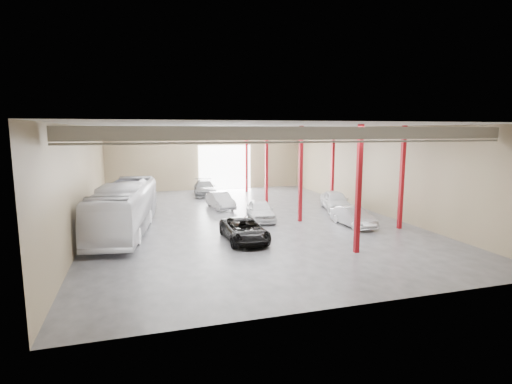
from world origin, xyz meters
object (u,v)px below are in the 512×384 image
coach_bus (125,208)px  car_row_a (260,210)px  car_row_c (205,188)px  car_right_far (335,201)px  car_row_b (220,200)px  black_sedan (244,230)px  car_right_near (353,217)px

coach_bus → car_row_a: coach_bus is taller
car_row_a → car_row_c: (-2.10, 12.80, 0.01)m
car_row_c → car_right_far: bearing=-43.7°
car_row_a → car_row_c: bearing=106.6°
car_row_b → coach_bus: bearing=-147.5°
coach_bus → black_sedan: coach_bus is taller
car_row_c → car_right_far: car_right_far is taller
black_sedan → car_row_b: (0.67, 10.50, 0.01)m
black_sedan → car_row_a: car_row_a is taller
car_row_b → car_right_near: car_row_b is taller
black_sedan → car_right_near: 8.45m
black_sedan → car_right_near: black_sedan is taller
car_row_c → car_right_far: 14.37m
coach_bus → car_row_a: size_ratio=2.68×
car_row_a → car_row_b: car_row_a is taller
car_right_far → car_row_c: bearing=144.5°
coach_bus → car_row_c: (7.50, 13.75, -0.88)m
coach_bus → car_right_far: (16.80, 2.80, -0.84)m
black_sedan → car_row_c: bearing=88.2°
car_row_c → black_sedan: bearing=-85.7°
car_row_c → car_right_far: (9.30, -10.95, 0.04)m
black_sedan → car_row_c: 18.01m
car_right_near → car_right_far: bearing=72.2°
car_row_b → car_right_far: size_ratio=0.89×
car_row_a → car_row_c: 12.97m
car_right_far → car_row_a: bearing=-151.4°
black_sedan → car_right_near: bearing=10.0°
car_right_near → car_row_b: bearing=127.7°
car_row_b → car_row_a: bearing=-76.5°
car_right_far → car_right_near: bearing=-91.0°
coach_bus → car_row_a: 9.69m
coach_bus → car_right_far: bearing=18.2°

